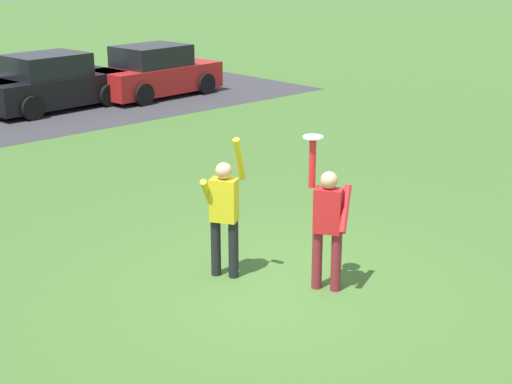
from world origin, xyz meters
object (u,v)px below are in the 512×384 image
(person_catcher, at_px, (328,221))
(parked_car_black, at_px, (51,84))
(person_defender, at_px, (224,210))
(frisbee_disc, at_px, (313,137))
(parked_car_red, at_px, (155,73))

(person_catcher, xyz_separation_m, parked_car_black, (3.34, 13.47, -0.25))
(person_defender, relative_size, parked_car_black, 0.48)
(parked_car_black, bearing_deg, person_defender, -112.77)
(frisbee_disc, bearing_deg, parked_car_black, 75.42)
(person_defender, height_order, parked_car_black, person_defender)
(person_catcher, height_order, person_defender, person_catcher)
(frisbee_disc, distance_m, parked_car_black, 13.78)
(person_defender, distance_m, parked_car_red, 13.93)
(person_catcher, height_order, frisbee_disc, frisbee_disc)
(person_catcher, xyz_separation_m, frisbee_disc, (-0.11, 0.20, 1.11))
(person_defender, relative_size, frisbee_disc, 7.82)
(parked_car_black, relative_size, parked_car_red, 1.00)
(person_catcher, bearing_deg, frisbee_disc, 0.00)
(frisbee_disc, relative_size, parked_car_red, 0.06)
(person_catcher, bearing_deg, parked_car_black, -43.33)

